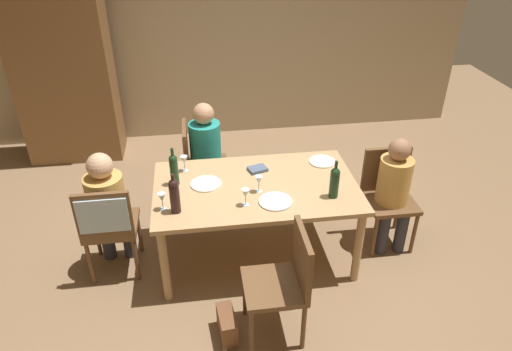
# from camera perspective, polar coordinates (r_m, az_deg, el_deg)

# --- Properties ---
(ground_plane) EXTENTS (10.00, 10.00, 0.00)m
(ground_plane) POSITION_cam_1_polar(r_m,az_deg,el_deg) (4.43, 0.00, -9.49)
(ground_plane) COLOR #846647
(rear_room_partition) EXTENTS (6.40, 0.12, 2.70)m
(rear_room_partition) POSITION_cam_1_polar(r_m,az_deg,el_deg) (6.27, -3.68, 16.91)
(rear_room_partition) COLOR tan
(rear_room_partition) RESTS_ON ground_plane
(armoire_cabinet) EXTENTS (1.18, 0.62, 2.18)m
(armoire_cabinet) POSITION_cam_1_polar(r_m,az_deg,el_deg) (6.07, -22.47, 11.70)
(armoire_cabinet) COLOR brown
(armoire_cabinet) RESTS_ON ground_plane
(dining_table) EXTENTS (1.74, 1.06, 0.75)m
(dining_table) POSITION_cam_1_polar(r_m,az_deg,el_deg) (4.03, 0.00, -2.20)
(dining_table) COLOR tan
(dining_table) RESTS_ON ground_plane
(chair_left_end) EXTENTS (0.44, 0.46, 0.92)m
(chair_left_end) POSITION_cam_1_polar(r_m,az_deg,el_deg) (4.02, -17.77, -5.39)
(chair_left_end) COLOR brown
(chair_left_end) RESTS_ON ground_plane
(chair_right_end) EXTENTS (0.44, 0.44, 0.92)m
(chair_right_end) POSITION_cam_1_polar(r_m,az_deg,el_deg) (4.49, 15.84, -1.76)
(chair_right_end) COLOR brown
(chair_right_end) RESTS_ON ground_plane
(chair_far_left) EXTENTS (0.44, 0.44, 0.92)m
(chair_far_left) POSITION_cam_1_polar(r_m,az_deg,el_deg) (4.85, -7.14, 1.85)
(chair_far_left) COLOR brown
(chair_far_left) RESTS_ON ground_plane
(chair_near) EXTENTS (0.44, 0.44, 0.92)m
(chair_near) POSITION_cam_1_polar(r_m,az_deg,el_deg) (3.43, 3.67, -12.37)
(chair_near) COLOR brown
(chair_near) RESTS_ON ground_plane
(person_woman_host) EXTENTS (0.32, 0.36, 1.16)m
(person_woman_host) POSITION_cam_1_polar(r_m,az_deg,el_deg) (4.10, -17.67, -3.35)
(person_woman_host) COLOR #33333D
(person_woman_host) RESTS_ON ground_plane
(person_man_bearded) EXTENTS (0.29, 0.34, 1.11)m
(person_man_bearded) POSITION_cam_1_polar(r_m,az_deg,el_deg) (4.35, 16.59, -1.35)
(person_man_bearded) COLOR #33333D
(person_man_bearded) RESTS_ON ground_plane
(person_man_guest) EXTENTS (0.36, 0.32, 1.16)m
(person_man_guest) POSITION_cam_1_polar(r_m,az_deg,el_deg) (4.79, -5.89, 3.33)
(person_man_guest) COLOR #33333D
(person_man_guest) RESTS_ON ground_plane
(wine_bottle_tall_green) EXTENTS (0.08, 0.08, 0.34)m
(wine_bottle_tall_green) POSITION_cam_1_polar(r_m,az_deg,el_deg) (3.63, -9.95, -2.35)
(wine_bottle_tall_green) COLOR black
(wine_bottle_tall_green) RESTS_ON dining_table
(wine_bottle_dark_red) EXTENTS (0.08, 0.08, 0.33)m
(wine_bottle_dark_red) POSITION_cam_1_polar(r_m,az_deg,el_deg) (3.82, 9.59, -0.73)
(wine_bottle_dark_red) COLOR #19381E
(wine_bottle_dark_red) RESTS_ON dining_table
(wine_bottle_short_olive) EXTENTS (0.07, 0.07, 0.35)m
(wine_bottle_short_olive) POSITION_cam_1_polar(r_m,az_deg,el_deg) (3.98, -10.02, 0.82)
(wine_bottle_short_olive) COLOR #19381E
(wine_bottle_short_olive) RESTS_ON dining_table
(wine_glass_near_left) EXTENTS (0.07, 0.07, 0.15)m
(wine_glass_near_left) POSITION_cam_1_polar(r_m,az_deg,el_deg) (3.85, 0.35, -0.63)
(wine_glass_near_left) COLOR silver
(wine_glass_near_left) RESTS_ON dining_table
(wine_glass_centre) EXTENTS (0.07, 0.07, 0.15)m
(wine_glass_centre) POSITION_cam_1_polar(r_m,az_deg,el_deg) (3.71, -11.46, -2.72)
(wine_glass_centre) COLOR silver
(wine_glass_centre) RESTS_ON dining_table
(wine_glass_near_right) EXTENTS (0.07, 0.07, 0.15)m
(wine_glass_near_right) POSITION_cam_1_polar(r_m,az_deg,el_deg) (4.19, -8.80, 1.83)
(wine_glass_near_right) COLOR silver
(wine_glass_near_right) RESTS_ON dining_table
(wine_glass_far) EXTENTS (0.07, 0.07, 0.15)m
(wine_glass_far) POSITION_cam_1_polar(r_m,az_deg,el_deg) (3.68, -1.30, -2.27)
(wine_glass_far) COLOR silver
(wine_glass_far) RESTS_ON dining_table
(dinner_plate_host) EXTENTS (0.28, 0.28, 0.01)m
(dinner_plate_host) POSITION_cam_1_polar(r_m,az_deg,el_deg) (3.77, 2.39, -3.18)
(dinner_plate_host) COLOR silver
(dinner_plate_host) RESTS_ON dining_table
(dinner_plate_guest_left) EXTENTS (0.27, 0.27, 0.01)m
(dinner_plate_guest_left) POSITION_cam_1_polar(r_m,az_deg,el_deg) (4.02, -6.16, -1.01)
(dinner_plate_guest_left) COLOR white
(dinner_plate_guest_left) RESTS_ON dining_table
(dinner_plate_guest_right) EXTENTS (0.25, 0.25, 0.01)m
(dinner_plate_guest_right) POSITION_cam_1_polar(r_m,az_deg,el_deg) (4.37, 8.11, 1.71)
(dinner_plate_guest_right) COLOR white
(dinner_plate_guest_right) RESTS_ON dining_table
(folded_napkin) EXTENTS (0.19, 0.16, 0.03)m
(folded_napkin) POSITION_cam_1_polar(r_m,az_deg,el_deg) (4.19, 0.19, 0.79)
(folded_napkin) COLOR #4C5B75
(folded_napkin) RESTS_ON dining_table
(handbag) EXTENTS (0.15, 0.29, 0.22)m
(handbag) POSITION_cam_1_polar(r_m,az_deg,el_deg) (3.69, -3.56, -17.81)
(handbag) COLOR brown
(handbag) RESTS_ON ground_plane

